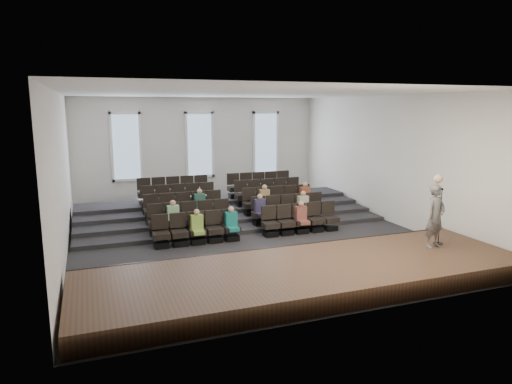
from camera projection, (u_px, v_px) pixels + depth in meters
ground at (246, 234)px, 16.54m from camera, size 14.00×14.00×0.00m
ceiling at (245, 93)px, 15.62m from camera, size 12.00×14.00×0.02m
wall_back at (199, 149)px, 22.56m from camera, size 12.00×0.04×5.00m
wall_front at (354, 205)px, 9.61m from camera, size 12.00×0.04×5.00m
wall_left at (61, 174)px, 14.03m from camera, size 0.04×14.00×5.00m
wall_right at (388, 159)px, 18.14m from camera, size 0.04×14.00×5.00m
stage at (310, 275)px, 11.79m from camera, size 11.80×3.60×0.50m
stage_lip at (283, 255)px, 13.42m from camera, size 11.80×0.06×0.52m
risers at (222, 210)px, 19.43m from camera, size 11.80×4.80×0.60m
seating_rows at (233, 207)px, 17.84m from camera, size 6.80×4.70×1.67m
windows at (200, 145)px, 22.46m from camera, size 8.44×0.10×3.24m
audience at (251, 208)px, 16.92m from camera, size 6.05×2.64×1.10m
speaker at (435, 216)px, 13.15m from camera, size 0.75×0.58×1.85m
mic_stand at (439, 227)px, 13.56m from camera, size 0.28×0.28×1.69m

